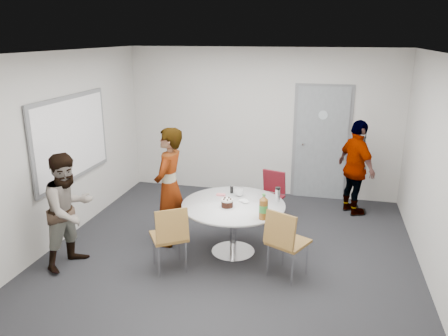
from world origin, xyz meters
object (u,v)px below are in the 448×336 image
(whiteboard, at_px, (72,138))
(person_main, at_px, (169,187))
(chair_near_right, at_px, (285,238))
(person_right, at_px, (356,168))
(door, at_px, (321,143))
(person_left, at_px, (69,210))
(chair_near_left, at_px, (170,233))
(table, at_px, (235,211))
(chair_far, at_px, (271,192))

(whiteboard, distance_m, person_main, 1.66)
(chair_near_right, height_order, person_right, person_right)
(door, bearing_deg, person_left, -132.87)
(door, xyz_separation_m, person_left, (-3.05, -3.29, -0.27))
(person_right, bearing_deg, chair_near_left, 106.69)
(person_main, bearing_deg, door, 141.74)
(door, bearing_deg, table, -112.56)
(person_left, bearing_deg, chair_near_right, -67.04)
(chair_near_left, relative_size, person_right, 0.56)
(chair_near_right, relative_size, chair_far, 1.09)
(whiteboard, relative_size, person_left, 1.25)
(person_main, relative_size, person_right, 1.07)
(whiteboard, height_order, chair_near_right, whiteboard)
(whiteboard, distance_m, chair_near_left, 2.23)
(person_left, bearing_deg, chair_far, -32.40)
(table, bearing_deg, chair_far, 74.97)
(chair_near_right, bearing_deg, chair_far, 129.26)
(whiteboard, xyz_separation_m, person_left, (0.51, -1.00, -0.69))
(chair_far, height_order, person_main, person_main)
(person_left, distance_m, person_right, 4.50)
(door, relative_size, chair_near_left, 2.37)
(whiteboard, height_order, table, whiteboard)
(door, height_order, whiteboard, door)
(door, xyz_separation_m, person_main, (-2.02, -2.40, -0.17))
(door, height_order, person_right, door)
(table, distance_m, person_main, 1.01)
(table, bearing_deg, person_main, 173.63)
(chair_far, bearing_deg, whiteboard, 35.88)
(chair_near_right, relative_size, person_left, 0.60)
(chair_near_left, bearing_deg, chair_far, 28.06)
(table, relative_size, chair_near_left, 1.56)
(whiteboard, height_order, chair_near_left, whiteboard)
(table, height_order, person_right, person_right)
(door, height_order, person_left, door)
(door, relative_size, table, 1.52)
(table, xyz_separation_m, person_left, (-2.01, -0.78, 0.13))
(whiteboard, relative_size, chair_near_left, 2.13)
(whiteboard, xyz_separation_m, person_right, (4.16, 1.63, -0.65))
(chair_near_right, bearing_deg, person_left, -147.74)
(door, bearing_deg, person_right, -47.63)
(chair_far, distance_m, person_left, 3.08)
(person_left, bearing_deg, table, -51.73)
(door, bearing_deg, whiteboard, -147.34)
(door, distance_m, chair_far, 1.57)
(table, distance_m, chair_far, 1.26)
(chair_near_left, distance_m, person_left, 1.34)
(chair_near_right, bearing_deg, table, 171.62)
(person_left, xyz_separation_m, person_right, (3.65, 2.63, 0.04))
(whiteboard, distance_m, chair_far, 3.16)
(chair_near_left, distance_m, chair_far, 2.14)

